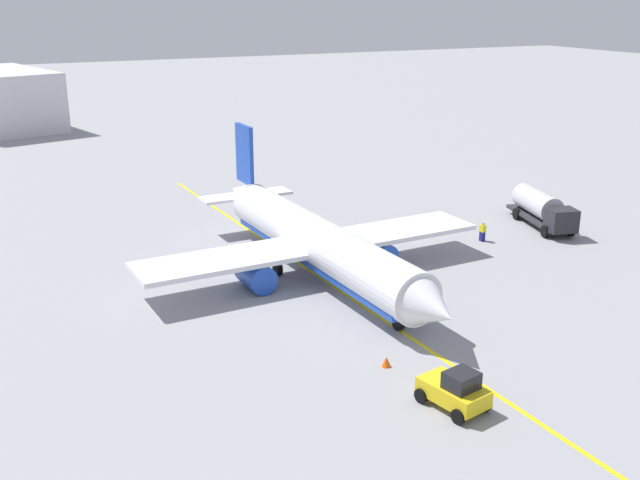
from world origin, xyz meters
name	(u,v)px	position (x,y,z in m)	size (l,w,h in m)	color
ground_plane	(320,277)	(0.00, 0.00, 0.00)	(400.00, 400.00, 0.00)	#939399
airplane	(317,243)	(-0.51, -0.02, 2.60)	(33.22, 27.77, 9.55)	white
fuel_tanker	(542,208)	(-3.06, 24.17, 1.71)	(9.76, 4.72, 3.15)	#2D2D33
pushback_tug	(455,390)	(20.02, -1.87, 1.01)	(3.94, 2.96, 2.20)	yellow
refueling_worker	(482,232)	(-1.88, 16.57, 0.82)	(0.54, 0.38, 1.71)	navy
safety_cone_nose	(386,362)	(14.57, -2.75, 0.31)	(0.56, 0.56, 0.62)	#F2590F
taxi_line_marking	(320,277)	(0.00, 0.00, 0.01)	(67.75, 0.30, 0.01)	yellow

